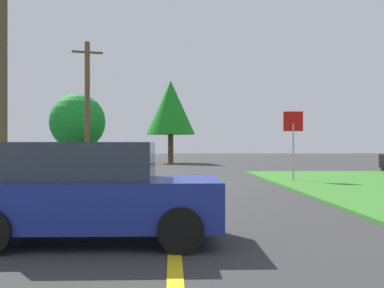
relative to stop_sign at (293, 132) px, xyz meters
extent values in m
plane|color=#333333|center=(-5.09, 0.51, -2.12)|extent=(120.00, 120.00, 0.00)
cube|color=yellow|center=(-5.09, -7.49, -2.11)|extent=(0.20, 14.00, 0.01)
cylinder|color=#9EA0A8|center=(0.00, 0.00, -0.88)|extent=(0.07, 0.07, 2.47)
cube|color=red|center=(0.00, 0.00, 0.43)|extent=(0.83, 0.07, 0.83)
cube|color=navy|center=(-10.71, 3.22, -1.48)|extent=(4.13, 2.31, 0.76)
cube|color=#2D3842|center=(-11.09, 3.27, -0.80)|extent=(2.35, 1.85, 0.60)
cylinder|color=black|center=(-9.27, 3.90, -1.78)|extent=(0.70, 0.31, 0.68)
cylinder|color=black|center=(-9.51, 2.17, -1.78)|extent=(0.70, 0.31, 0.68)
cylinder|color=black|center=(-11.91, 4.27, -1.78)|extent=(0.70, 0.31, 0.68)
cylinder|color=black|center=(-12.15, 2.54, -1.78)|extent=(0.70, 0.31, 0.68)
cube|color=navy|center=(-6.36, -11.90, -1.48)|extent=(4.06, 1.90, 0.76)
cube|color=#2D3842|center=(-6.55, -11.90, -0.80)|extent=(2.24, 1.66, 0.60)
cylinder|color=black|center=(-4.98, -11.01, -1.78)|extent=(0.68, 0.23, 0.68)
cylinder|color=black|center=(-5.00, -12.83, -1.78)|extent=(0.68, 0.23, 0.68)
cylinder|color=black|center=(-7.72, -10.98, -1.78)|extent=(0.68, 0.23, 0.68)
cylinder|color=brown|center=(-10.71, -3.76, 2.27)|extent=(0.27, 0.27, 8.77)
cylinder|color=brown|center=(-10.09, 8.44, 1.70)|extent=(0.31, 0.31, 7.64)
cube|color=brown|center=(-10.09, 8.44, 4.91)|extent=(1.76, 0.61, 0.12)
cylinder|color=brown|center=(-5.18, 20.16, -0.91)|extent=(0.45, 0.45, 2.42)
cone|color=#1A871F|center=(-5.18, 20.16, 2.58)|extent=(4.13, 4.13, 4.54)
cylinder|color=brown|center=(-12.94, 20.04, -1.31)|extent=(0.41, 0.41, 1.61)
sphere|color=#1A8829|center=(-12.94, 20.04, 1.34)|extent=(4.63, 4.63, 4.63)
camera|label=1|loc=(-5.14, -19.64, -0.53)|focal=44.14mm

